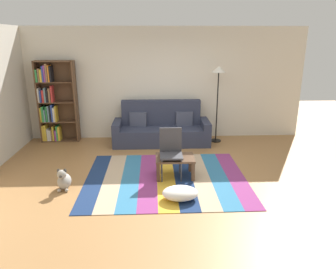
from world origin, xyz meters
name	(u,v)px	position (x,y,z in m)	size (l,w,h in m)	color
ground_plane	(171,178)	(0.00, 0.00, 0.00)	(14.00, 14.00, 0.00)	#9E7042
back_wall	(165,84)	(0.00, 2.55, 1.35)	(6.80, 0.10, 2.70)	silver
rug	(166,178)	(-0.09, -0.02, 0.00)	(2.87, 2.38, 0.01)	navy
couch	(161,129)	(-0.12, 2.02, 0.34)	(2.26, 0.80, 1.00)	#2D3347
bookshelf	(53,104)	(-2.70, 2.30, 0.92)	(0.90, 0.28, 1.93)	brown
coffee_table	(175,161)	(0.07, 0.06, 0.31)	(0.69, 0.50, 0.37)	#513826
pouf	(180,193)	(0.10, -0.80, 0.11)	(0.56, 0.41, 0.21)	white
dog	(64,180)	(-1.82, -0.35, 0.16)	(0.22, 0.35, 0.40)	#9E998E
standing_lamp	(218,79)	(1.21, 2.08, 1.51)	(0.32, 0.32, 1.81)	black
tv_remote	(179,155)	(0.16, 0.14, 0.39)	(0.04, 0.15, 0.02)	black
folding_chair	(171,149)	(0.00, 0.09, 0.53)	(0.40, 0.40, 0.90)	#38383D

